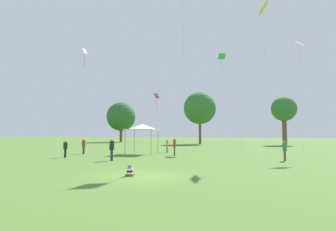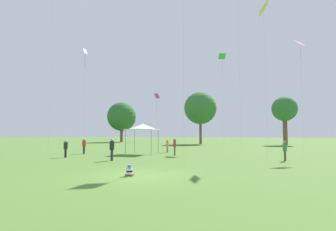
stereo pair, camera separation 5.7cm
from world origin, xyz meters
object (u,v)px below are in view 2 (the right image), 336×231
distant_tree_0 (284,110)px  distant_tree_1 (200,108)px  kite_8 (222,60)px  kite_0 (157,98)px  canopy_tent (142,127)px  person_standing_1 (112,147)px  kite_5 (85,58)px  distant_tree_2 (122,117)px  person_standing_0 (167,145)px  kite_6 (300,46)px  person_standing_5 (175,145)px  person_standing_3 (285,149)px  kite_2 (264,11)px  person_standing_2 (84,145)px  seated_toddler (130,171)px  person_standing_4 (66,147)px

distant_tree_0 → distant_tree_1: (-17.13, 0.37, 0.76)m
kite_8 → kite_0: bearing=60.6°
canopy_tent → person_standing_1: bearing=-88.5°
canopy_tent → kite_5: bearing=171.0°
person_standing_1 → kite_0: bearing=75.6°
distant_tree_2 → canopy_tent: bearing=-61.3°
kite_8 → distant_tree_2: bearing=-16.7°
person_standing_0 → kite_6: size_ratio=0.13×
kite_6 → distant_tree_1: bearing=111.5°
kite_0 → distant_tree_1: distant_tree_1 is taller
person_standing_0 → distant_tree_1: (-0.14, 27.32, 6.95)m
person_standing_5 → canopy_tent: size_ratio=0.54×
canopy_tent → distant_tree_0: bearing=57.8°
person_standing_3 → kite_2: size_ratio=0.11×
person_standing_5 → person_standing_2: bearing=97.4°
distant_tree_0 → distant_tree_2: size_ratio=0.90×
kite_5 → distant_tree_0: (27.26, 28.74, -4.62)m
seated_toddler → person_standing_1: bearing=114.5°
canopy_tent → kite_2: 17.13m
kite_5 → distant_tree_2: kite_5 is taller
seated_toddler → kite_2: (8.04, 13.78, 14.05)m
kite_0 → distant_tree_1: 26.47m
person_standing_4 → kite_6: size_ratio=0.13×
person_standing_5 → kite_0: size_ratio=0.25×
person_standing_2 → kite_8: size_ratio=0.13×
person_standing_1 → distant_tree_2: bearing=101.2°
person_standing_3 → kite_5: 25.15m
person_standing_3 → person_standing_5: 10.37m
kite_0 → kite_5: size_ratio=0.56×
distant_tree_0 → distant_tree_2: 40.62m
kite_2 → person_standing_3: bearing=63.0°
person_standing_4 → kite_5: size_ratio=0.12×
kite_8 → distant_tree_2: size_ratio=1.21×
seated_toddler → distant_tree_0: (14.17, 44.21, 6.87)m
kite_8 → person_standing_3: bearing=143.0°
person_standing_4 → person_standing_1: bearing=-92.0°
person_standing_0 → person_standing_3: 13.71m
person_standing_2 → kite_0: kite_0 is taller
person_standing_2 → person_standing_5: person_standing_5 is taller
canopy_tent → kite_5: kite_5 is taller
person_standing_5 → kite_8: bearing=-20.0°
person_standing_0 → kite_5: (-10.27, -1.79, 10.81)m
person_standing_5 → distant_tree_0: 34.96m
kite_0 → distant_tree_2: distant_tree_2 is taller
seated_toddler → canopy_tent: 15.19m
seated_toddler → person_standing_1: size_ratio=0.32×
kite_8 → seated_toddler: bearing=110.3°
canopy_tent → distant_tree_2: distant_tree_2 is taller
kite_6 → canopy_tent: bearing=-178.1°
person_standing_2 → person_standing_4: (0.83, -4.23, -0.05)m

